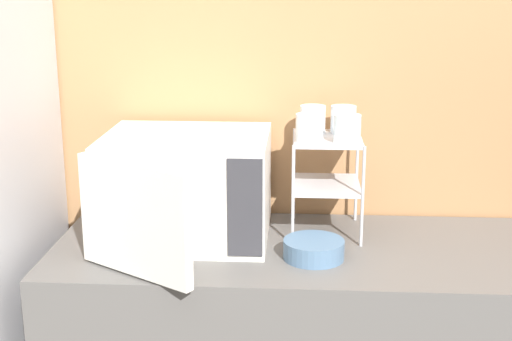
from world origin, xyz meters
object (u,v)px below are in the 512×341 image
Objects in this scene: dish_rack at (327,164)px; glass_front_left at (309,128)px; bowl at (314,250)px; microwave at (185,188)px; glass_back_left at (311,119)px; glass_front_right at (347,129)px; glass_back_right at (343,119)px.

glass_front_left is (-0.06, -0.07, 0.13)m from dish_rack.
glass_front_left is 0.48× the size of bowl.
microwave is 0.43m from glass_front_left.
microwave is 7.62× the size of glass_back_left.
glass_front_left is 1.00× the size of glass_back_left.
dish_rack is 1.75× the size of bowl.
bowl is (0.01, -0.31, -0.33)m from glass_back_left.
glass_back_left is (-0.05, 0.07, 0.13)m from dish_rack.
glass_back_right is at bearing 91.33° from glass_front_right.
glass_front_right is 0.38m from bowl.
bowl is at bearing -83.42° from glass_front_left.
glass_front_left reaches higher than microwave.
glass_front_left reaches higher than bowl.
glass_front_left is (0.39, 0.01, 0.19)m from microwave.
microwave is at bearing -158.35° from glass_back_left.
glass_front_right reaches higher than microwave.
bowl is (-0.04, -0.23, -0.20)m from dish_rack.
glass_back_right and glass_front_right have the same top height.
bowl is (-0.10, -0.16, -0.33)m from glass_front_right.
glass_front_right is 0.19m from glass_back_left.
microwave is 7.62× the size of glass_front_right.
microwave is at bearing 159.63° from bowl.
dish_rack is at bearing -125.07° from glass_back_right.
microwave is 0.46m from dish_rack.
glass_front_left is 0.12m from glass_front_right.
glass_front_left is at bearing 96.58° from bowl.
glass_front_left is 1.00× the size of glass_back_right.
glass_front_left and glass_front_right have the same top height.
dish_rack is at bearing 79.94° from bowl.
glass_back_left is 0.45m from bowl.
glass_front_right is 0.48× the size of bowl.
bowl is at bearing -121.90° from glass_front_right.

